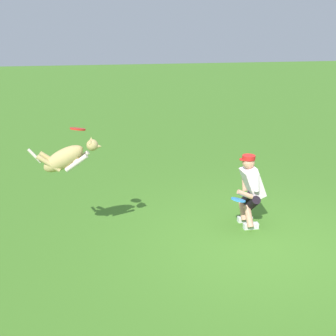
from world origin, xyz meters
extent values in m
plane|color=#447A26|center=(0.00, 0.00, 0.00)|extent=(60.00, 60.00, 0.00)
cube|color=silver|center=(-0.07, -0.87, 0.05)|extent=(0.26, 0.10, 0.10)
cylinder|color=tan|center=(-0.02, -0.87, 0.24)|extent=(0.12, 0.31, 0.37)
cylinder|color=black|center=(-0.08, -0.85, 0.47)|extent=(0.17, 0.41, 0.37)
cube|color=silver|center=(-0.08, -0.59, 0.05)|extent=(0.26, 0.10, 0.10)
cylinder|color=tan|center=(-0.03, -0.59, 0.24)|extent=(0.12, 0.31, 0.37)
cylinder|color=black|center=(-0.09, -0.61, 0.47)|extent=(0.17, 0.41, 0.37)
cube|color=white|center=(-0.11, -0.73, 0.81)|extent=(0.42, 0.36, 0.58)
cylinder|color=white|center=(-0.08, -0.93, 0.87)|extent=(0.10, 0.14, 0.29)
cylinder|color=white|center=(-0.10, -0.53, 0.87)|extent=(0.10, 0.14, 0.29)
cylinder|color=tan|center=(0.10, -0.51, 0.69)|extent=(0.29, 0.09, 0.19)
cylinder|color=tan|center=(-0.04, -0.95, 0.71)|extent=(0.09, 0.15, 0.27)
sphere|color=tan|center=(-0.01, -0.73, 1.17)|extent=(0.21, 0.21, 0.21)
cylinder|color=red|center=(-0.01, -0.73, 1.26)|extent=(0.22, 0.22, 0.07)
cylinder|color=red|center=(0.09, -0.73, 1.23)|extent=(0.12, 0.12, 0.02)
ellipsoid|color=tan|center=(2.98, -0.34, 1.52)|extent=(0.74, 0.37, 0.57)
ellipsoid|color=silver|center=(2.80, -0.32, 1.49)|extent=(0.14, 0.19, 0.16)
sphere|color=tan|center=(2.55, -0.29, 1.72)|extent=(0.17, 0.17, 0.17)
cone|color=tan|center=(2.46, -0.27, 1.70)|extent=(0.10, 0.10, 0.09)
cone|color=tan|center=(2.58, -0.23, 1.80)|extent=(0.06, 0.06, 0.07)
cone|color=tan|center=(2.56, -0.34, 1.80)|extent=(0.06, 0.06, 0.07)
cylinder|color=silver|center=(2.79, -0.24, 1.48)|extent=(0.36, 0.12, 0.27)
cylinder|color=silver|center=(2.77, -0.40, 1.48)|extent=(0.36, 0.12, 0.27)
cylinder|color=tan|center=(3.19, -0.29, 1.48)|extent=(0.36, 0.12, 0.27)
cylinder|color=tan|center=(3.17, -0.45, 1.48)|extent=(0.36, 0.12, 0.27)
cylinder|color=silver|center=(3.39, -0.40, 1.57)|extent=(0.20, 0.07, 0.23)
cylinder|color=red|center=(2.74, -0.31, 1.96)|extent=(0.27, 0.27, 0.08)
cylinder|color=#3189EC|center=(0.22, -0.48, 0.61)|extent=(0.26, 0.25, 0.11)
camera|label=1|loc=(2.50, 5.88, 3.45)|focal=46.53mm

